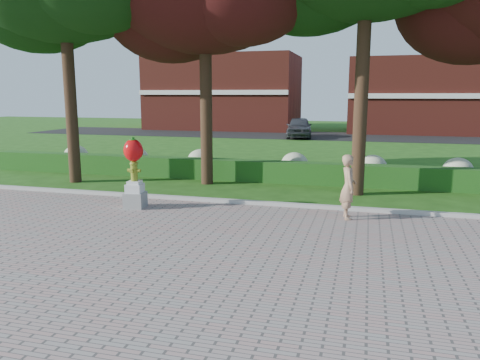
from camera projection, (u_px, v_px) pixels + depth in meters
The scene contains 11 objects.
ground at pixel (203, 232), 11.42m from camera, with size 100.00×100.00×0.00m, color #1E4812.
walkway at pixel (120, 299), 7.62m from camera, with size 40.00×14.00×0.04m, color gray.
curb at pixel (237, 202), 14.25m from camera, with size 40.00×0.18×0.15m, color #ADADA5.
lawn_hedge at pixel (265, 171), 17.99m from camera, with size 24.00×0.70×0.80m, color #144815.
hydrangea_row at pixel (284, 164), 18.76m from camera, with size 20.10×1.10×0.99m.
street at pixel (320, 136), 37.98m from camera, with size 50.00×8.00×0.02m, color black.
building_left at pixel (224, 93), 45.64m from camera, with size 14.00×8.00×7.00m, color maroon.
building_right at pixel (420, 96), 41.01m from camera, with size 12.00×8.00×6.40m, color maroon.
hydrant_sculpture at pixel (134, 171), 13.53m from camera, with size 0.62×0.62×2.07m.
woman at pixel (348, 187), 12.37m from camera, with size 0.63×0.41×1.72m, color tan.
parked_car at pixel (299, 127), 36.27m from camera, with size 1.88×4.68×1.60m, color #38393E.
Camera 1 is at (3.78, -10.37, 3.31)m, focal length 35.00 mm.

